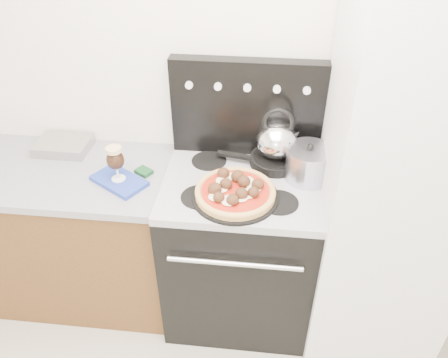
# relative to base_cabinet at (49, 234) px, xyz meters

# --- Properties ---
(room_shell) EXTENTS (3.52, 3.01, 2.52)m
(room_shell) POSITION_rel_base_cabinet_xyz_m (1.02, -0.91, 0.82)
(room_shell) COLOR #BDB4A1
(room_shell) RESTS_ON ground
(base_cabinet) EXTENTS (1.45, 0.60, 0.86)m
(base_cabinet) POSITION_rel_base_cabinet_xyz_m (0.00, 0.00, 0.00)
(base_cabinet) COLOR #5A3718
(base_cabinet) RESTS_ON ground
(countertop) EXTENTS (1.48, 0.63, 0.04)m
(countertop) POSITION_rel_base_cabinet_xyz_m (0.00, 0.00, 0.45)
(countertop) COLOR gray
(countertop) RESTS_ON base_cabinet
(stove_body) EXTENTS (0.76, 0.65, 0.88)m
(stove_body) POSITION_rel_base_cabinet_xyz_m (1.10, -0.02, 0.01)
(stove_body) COLOR black
(stove_body) RESTS_ON ground
(cooktop) EXTENTS (0.76, 0.65, 0.04)m
(cooktop) POSITION_rel_base_cabinet_xyz_m (1.10, -0.02, 0.47)
(cooktop) COLOR #ADADB2
(cooktop) RESTS_ON stove_body
(backguard) EXTENTS (0.76, 0.08, 0.50)m
(backguard) POSITION_rel_base_cabinet_xyz_m (1.10, 0.25, 0.74)
(backguard) COLOR black
(backguard) RESTS_ON cooktop
(fridge) EXTENTS (0.64, 0.68, 1.90)m
(fridge) POSITION_rel_base_cabinet_xyz_m (1.80, -0.05, 0.52)
(fridge) COLOR silver
(fridge) RESTS_ON ground
(foil_sheet) EXTENTS (0.28, 0.21, 0.06)m
(foil_sheet) POSITION_rel_base_cabinet_xyz_m (0.13, 0.18, 0.50)
(foil_sheet) COLOR silver
(foil_sheet) RESTS_ON countertop
(oven_mitt) EXTENTS (0.31, 0.27, 0.02)m
(oven_mitt) POSITION_rel_base_cabinet_xyz_m (0.51, -0.08, 0.48)
(oven_mitt) COLOR #243CA9
(oven_mitt) RESTS_ON countertop
(beer_glass) EXTENTS (0.09, 0.09, 0.18)m
(beer_glass) POSITION_rel_base_cabinet_xyz_m (0.51, -0.08, 0.58)
(beer_glass) COLOR black
(beer_glass) RESTS_ON oven_mitt
(pizza_pan) EXTENTS (0.48, 0.48, 0.01)m
(pizza_pan) POSITION_rel_base_cabinet_xyz_m (1.08, -0.16, 0.50)
(pizza_pan) COLOR black
(pizza_pan) RESTS_ON cooktop
(pizza) EXTENTS (0.40, 0.40, 0.05)m
(pizza) POSITION_rel_base_cabinet_xyz_m (1.08, -0.16, 0.53)
(pizza) COLOR #D2884D
(pizza) RESTS_ON pizza_pan
(skillet) EXTENTS (0.30, 0.30, 0.05)m
(skillet) POSITION_rel_base_cabinet_xyz_m (1.26, 0.13, 0.51)
(skillet) COLOR black
(skillet) RESTS_ON cooktop
(tea_kettle) EXTENTS (0.22, 0.22, 0.23)m
(tea_kettle) POSITION_rel_base_cabinet_xyz_m (1.26, 0.13, 0.65)
(tea_kettle) COLOR silver
(tea_kettle) RESTS_ON skillet
(stock_pot) EXTENTS (0.25, 0.25, 0.16)m
(stock_pot) POSITION_rel_base_cabinet_xyz_m (1.42, 0.03, 0.57)
(stock_pot) COLOR silver
(stock_pot) RESTS_ON cooktop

